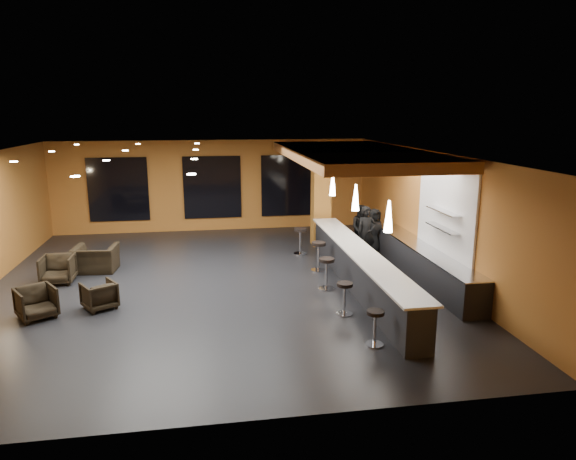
{
  "coord_description": "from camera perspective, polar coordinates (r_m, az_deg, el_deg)",
  "views": [
    {
      "loc": [
        -0.25,
        -13.42,
        4.59
      ],
      "look_at": [
        2.0,
        0.5,
        1.3
      ],
      "focal_mm": 32.0,
      "sensor_mm": 36.0,
      "label": 1
    }
  ],
  "objects": [
    {
      "name": "window_center",
      "position": [
        20.07,
        -8.4,
        4.72
      ],
      "size": [
        2.2,
        0.06,
        2.4
      ],
      "primitive_type": "cube",
      "color": "black",
      "rests_on": "wall_back"
    },
    {
      "name": "column",
      "position": [
        17.69,
        3.68,
        3.87
      ],
      "size": [
        0.6,
        0.6,
        3.5
      ],
      "primitive_type": "cube",
      "color": "#A76925",
      "rests_on": "floor"
    },
    {
      "name": "wall_shelf_upper",
      "position": [
        13.88,
        16.94,
        2.01
      ],
      "size": [
        0.3,
        1.5,
        0.03
      ],
      "primitive_type": "cube",
      "color": "silver",
      "rests_on": "wall_right"
    },
    {
      "name": "bar_stool_0",
      "position": [
        10.5,
        9.66,
        -10.17
      ],
      "size": [
        0.37,
        0.37,
        0.73
      ],
      "rotation": [
        0.0,
        0.0,
        -0.42
      ],
      "color": "silver",
      "rests_on": "floor"
    },
    {
      "name": "bar_stool_2",
      "position": [
        13.48,
        4.3,
        -4.4
      ],
      "size": [
        0.43,
        0.43,
        0.84
      ],
      "rotation": [
        0.0,
        0.0,
        -0.12
      ],
      "color": "silver",
      "rests_on": "floor"
    },
    {
      "name": "pendant_2",
      "position": [
        16.06,
        4.98,
        5.07
      ],
      "size": [
        0.2,
        0.2,
        0.7
      ],
      "primitive_type": "cone",
      "color": "white",
      "rests_on": "wood_soffit"
    },
    {
      "name": "armchair_a",
      "position": [
        13.0,
        -26.18,
        -7.25
      ],
      "size": [
        1.08,
        1.09,
        0.73
      ],
      "primitive_type": "imported",
      "rotation": [
        0.0,
        0.0,
        0.57
      ],
      "color": "black",
      "rests_on": "floor"
    },
    {
      "name": "floor",
      "position": [
        14.2,
        -7.71,
        -6.06
      ],
      "size": [
        12.0,
        13.0,
        0.1
      ],
      "primitive_type": "cube",
      "color": "black",
      "rests_on": "ground"
    },
    {
      "name": "armchair_d",
      "position": [
        15.96,
        -20.58,
        -3.01
      ],
      "size": [
        1.27,
        1.13,
        0.77
      ],
      "primitive_type": "imported",
      "rotation": [
        0.0,
        0.0,
        3.05
      ],
      "color": "black",
      "rests_on": "floor"
    },
    {
      "name": "bar_counter",
      "position": [
        13.65,
        7.89,
        -4.44
      ],
      "size": [
        0.6,
        8.0,
        1.0
      ],
      "primitive_type": "cube",
      "color": "black",
      "rests_on": "floor"
    },
    {
      "name": "window_left",
      "position": [
        20.33,
        -18.34,
        4.3
      ],
      "size": [
        2.2,
        0.06,
        2.4
      ],
      "primitive_type": "cube",
      "color": "black",
      "rests_on": "wall_back"
    },
    {
      "name": "pendant_0",
      "position": [
        11.35,
        11.12,
        1.5
      ],
      "size": [
        0.2,
        0.2,
        0.7
      ],
      "primitive_type": "cone",
      "color": "white",
      "rests_on": "wood_soffit"
    },
    {
      "name": "ceiling",
      "position": [
        13.46,
        -8.18,
        8.57
      ],
      "size": [
        12.0,
        13.0,
        0.1
      ],
      "primitive_type": "cube",
      "color": "black"
    },
    {
      "name": "tile_backsplash",
      "position": [
        14.13,
        17.09,
        1.98
      ],
      "size": [
        0.06,
        3.2,
        2.4
      ],
      "primitive_type": "cube",
      "color": "white",
      "rests_on": "wall_right"
    },
    {
      "name": "staff_a",
      "position": [
        16.16,
        8.68,
        -0.37
      ],
      "size": [
        0.66,
        0.47,
        1.72
      ],
      "primitive_type": "imported",
      "rotation": [
        0.0,
        0.0,
        0.1
      ],
      "color": "black",
      "rests_on": "floor"
    },
    {
      "name": "wall_back",
      "position": [
        20.17,
        -8.41,
        4.9
      ],
      "size": [
        12.0,
        0.1,
        3.5
      ],
      "primitive_type": "cube",
      "color": "#A96525",
      "rests_on": "floor"
    },
    {
      "name": "wood_soffit",
      "position": [
        15.08,
        7.29,
        8.35
      ],
      "size": [
        3.6,
        8.0,
        0.28
      ],
      "primitive_type": "cube",
      "color": "#A86531",
      "rests_on": "ceiling"
    },
    {
      "name": "wall_right",
      "position": [
        15.1,
        15.68,
        1.8
      ],
      "size": [
        0.1,
        13.0,
        3.5
      ],
      "primitive_type": "cube",
      "color": "#A96525",
      "rests_on": "floor"
    },
    {
      "name": "pendant_1",
      "position": [
        13.68,
        7.53,
        3.6
      ],
      "size": [
        0.2,
        0.2,
        0.7
      ],
      "primitive_type": "cone",
      "color": "white",
      "rests_on": "wood_soffit"
    },
    {
      "name": "window_right",
      "position": [
        20.33,
        0.11,
        4.97
      ],
      "size": [
        2.2,
        0.06,
        2.4
      ],
      "primitive_type": "cube",
      "color": "black",
      "rests_on": "wall_back"
    },
    {
      "name": "bar_stool_3",
      "position": [
        14.99,
        3.42,
        -2.52
      ],
      "size": [
        0.44,
        0.44,
        0.87
      ],
      "rotation": [
        0.0,
        0.0,
        0.26
      ],
      "color": "silver",
      "rests_on": "floor"
    },
    {
      "name": "wall_front",
      "position": [
        7.44,
        -6.64,
        -9.42
      ],
      "size": [
        12.0,
        0.1,
        3.5
      ],
      "primitive_type": "cube",
      "color": "#A96525",
      "rests_on": "floor"
    },
    {
      "name": "staff_b",
      "position": [
        17.26,
        8.16,
        0.23
      ],
      "size": [
        0.87,
        0.75,
        1.55
      ],
      "primitive_type": "imported",
      "rotation": [
        0.0,
        0.0,
        -0.24
      ],
      "color": "black",
      "rests_on": "floor"
    },
    {
      "name": "prep_top",
      "position": [
        14.68,
        14.86,
        -1.94
      ],
      "size": [
        0.72,
        6.0,
        0.03
      ],
      "primitive_type": "cube",
      "color": "silver",
      "rests_on": "prep_counter"
    },
    {
      "name": "staff_c",
      "position": [
        16.99,
        9.54,
        -0.13
      ],
      "size": [
        0.82,
        0.63,
        1.49
      ],
      "primitive_type": "imported",
      "rotation": [
        0.0,
        0.0,
        0.23
      ],
      "color": "black",
      "rests_on": "floor"
    },
    {
      "name": "armchair_b",
      "position": [
        13.03,
        -20.24,
        -6.81
      ],
      "size": [
        0.97,
        0.98,
        0.66
      ],
      "primitive_type": "imported",
      "rotation": [
        0.0,
        0.0,
        3.69
      ],
      "color": "black",
      "rests_on": "floor"
    },
    {
      "name": "bar_stool_1",
      "position": [
        11.89,
        6.3,
        -7.11
      ],
      "size": [
        0.39,
        0.39,
        0.77
      ],
      "rotation": [
        0.0,
        0.0,
        0.23
      ],
      "color": "silver",
      "rests_on": "floor"
    },
    {
      "name": "wall_shelf_lower",
      "position": [
        13.97,
        16.82,
        0.2
      ],
      "size": [
        0.3,
        1.5,
        0.03
      ],
      "primitive_type": "cube",
      "color": "silver",
      "rests_on": "wall_right"
    },
    {
      "name": "armchair_c",
      "position": [
        15.3,
        -24.21,
        -4.01
      ],
      "size": [
        0.84,
        0.86,
        0.77
      ],
      "primitive_type": "imported",
      "rotation": [
        0.0,
        0.0,
        0.02
      ],
      "color": "black",
      "rests_on": "floor"
    },
    {
      "name": "bar_top",
      "position": [
        13.5,
        7.96,
        -2.31
      ],
      "size": [
        0.78,
        8.1,
        0.05
      ],
      "primitive_type": "cube",
      "color": "silver",
      "rests_on": "bar_counter"
    },
    {
      "name": "prep_counter",
      "position": [
        14.8,
        14.76,
        -3.64
      ],
      "size": [
        0.7,
        6.0,
        0.86
      ],
      "primitive_type": "cube",
      "color": "black",
      "rests_on": "floor"
    },
    {
      "name": "bar_stool_4",
      "position": [
        16.69,
        1.37,
        -0.86
      ],
      "size": [
        0.44,
        0.44,
        0.87
      ],
      "rotation": [
        0.0,
        0.0,
        0.18
      ],
      "color": "silver",
      "rests_on": "floor"
    }
  ]
}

